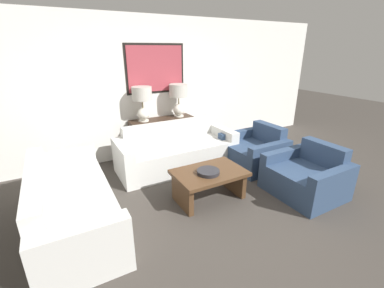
{
  "coord_description": "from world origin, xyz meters",
  "views": [
    {
      "loc": [
        -1.85,
        -2.31,
        2.07
      ],
      "look_at": [
        -0.02,
        1.01,
        0.65
      ],
      "focal_mm": 24.0,
      "sensor_mm": 36.0,
      "label": 1
    }
  ],
  "objects_px": {
    "decorative_bowl": "(208,172)",
    "armchair_near_camera": "(306,177)",
    "table_lamp_right": "(179,96)",
    "couch_by_back_wall": "(176,152)",
    "couch_by_side": "(71,205)",
    "coffee_table": "(209,179)",
    "table_lamp_left": "(142,99)",
    "console_table": "(163,137)",
    "armchair_near_back_wall": "(254,152)"
  },
  "relations": [
    {
      "from": "couch_by_back_wall",
      "to": "armchair_near_back_wall",
      "type": "relative_size",
      "value": 2.16
    },
    {
      "from": "table_lamp_right",
      "to": "couch_by_back_wall",
      "type": "relative_size",
      "value": 0.3
    },
    {
      "from": "decorative_bowl",
      "to": "armchair_near_back_wall",
      "type": "relative_size",
      "value": 0.32
    },
    {
      "from": "coffee_table",
      "to": "armchair_near_camera",
      "type": "relative_size",
      "value": 1.01
    },
    {
      "from": "table_lamp_right",
      "to": "decorative_bowl",
      "type": "bearing_deg",
      "value": -104.33
    },
    {
      "from": "decorative_bowl",
      "to": "armchair_near_camera",
      "type": "height_order",
      "value": "armchair_near_camera"
    },
    {
      "from": "table_lamp_right",
      "to": "armchair_near_back_wall",
      "type": "relative_size",
      "value": 0.65
    },
    {
      "from": "couch_by_back_wall",
      "to": "couch_by_side",
      "type": "relative_size",
      "value": 1.0
    },
    {
      "from": "decorative_bowl",
      "to": "armchair_near_camera",
      "type": "xyz_separation_m",
      "value": [
        1.41,
        -0.52,
        -0.2
      ]
    },
    {
      "from": "couch_by_side",
      "to": "decorative_bowl",
      "type": "xyz_separation_m",
      "value": [
        1.75,
        -0.35,
        0.18
      ]
    },
    {
      "from": "console_table",
      "to": "armchair_near_back_wall",
      "type": "distance_m",
      "value": 1.82
    },
    {
      "from": "table_lamp_right",
      "to": "coffee_table",
      "type": "distance_m",
      "value": 2.08
    },
    {
      "from": "console_table",
      "to": "couch_by_side",
      "type": "distance_m",
      "value": 2.41
    },
    {
      "from": "table_lamp_left",
      "to": "decorative_bowl",
      "type": "xyz_separation_m",
      "value": [
        0.26,
        -1.89,
        -0.72
      ]
    },
    {
      "from": "table_lamp_left",
      "to": "couch_by_side",
      "type": "bearing_deg",
      "value": -134.0
    },
    {
      "from": "table_lamp_right",
      "to": "couch_by_back_wall",
      "type": "bearing_deg",
      "value": -120.29
    },
    {
      "from": "table_lamp_left",
      "to": "armchair_near_camera",
      "type": "relative_size",
      "value": 0.65
    },
    {
      "from": "coffee_table",
      "to": "couch_by_side",
      "type": "bearing_deg",
      "value": 170.39
    },
    {
      "from": "coffee_table",
      "to": "decorative_bowl",
      "type": "height_order",
      "value": "decorative_bowl"
    },
    {
      "from": "console_table",
      "to": "decorative_bowl",
      "type": "xyz_separation_m",
      "value": [
        -0.11,
        -1.89,
        0.08
      ]
    },
    {
      "from": "console_table",
      "to": "table_lamp_left",
      "type": "height_order",
      "value": "table_lamp_left"
    },
    {
      "from": "decorative_bowl",
      "to": "table_lamp_right",
      "type": "bearing_deg",
      "value": 75.67
    },
    {
      "from": "armchair_near_camera",
      "to": "couch_by_side",
      "type": "bearing_deg",
      "value": 164.51
    },
    {
      "from": "table_lamp_left",
      "to": "coffee_table",
      "type": "relative_size",
      "value": 0.65
    },
    {
      "from": "table_lamp_left",
      "to": "table_lamp_right",
      "type": "height_order",
      "value": "same"
    },
    {
      "from": "table_lamp_left",
      "to": "couch_by_side",
      "type": "height_order",
      "value": "table_lamp_left"
    },
    {
      "from": "couch_by_back_wall",
      "to": "decorative_bowl",
      "type": "xyz_separation_m",
      "value": [
        -0.11,
        -1.25,
        0.18
      ]
    },
    {
      "from": "armchair_near_back_wall",
      "to": "console_table",
      "type": "bearing_deg",
      "value": 135.52
    },
    {
      "from": "couch_by_back_wall",
      "to": "armchair_near_camera",
      "type": "distance_m",
      "value": 2.2
    },
    {
      "from": "decorative_bowl",
      "to": "couch_by_side",
      "type": "bearing_deg",
      "value": 168.59
    },
    {
      "from": "table_lamp_right",
      "to": "armchair_near_camera",
      "type": "xyz_separation_m",
      "value": [
        0.92,
        -2.41,
        -0.92
      ]
    },
    {
      "from": "couch_by_side",
      "to": "armchair_near_camera",
      "type": "relative_size",
      "value": 2.16
    },
    {
      "from": "table_lamp_left",
      "to": "armchair_near_back_wall",
      "type": "relative_size",
      "value": 0.65
    },
    {
      "from": "table_lamp_right",
      "to": "armchair_near_back_wall",
      "type": "distance_m",
      "value": 1.82
    },
    {
      "from": "console_table",
      "to": "couch_by_side",
      "type": "height_order",
      "value": "couch_by_side"
    },
    {
      "from": "table_lamp_right",
      "to": "coffee_table",
      "type": "height_order",
      "value": "table_lamp_right"
    },
    {
      "from": "couch_by_back_wall",
      "to": "coffee_table",
      "type": "bearing_deg",
      "value": -92.83
    },
    {
      "from": "armchair_near_camera",
      "to": "couch_by_back_wall",
      "type": "bearing_deg",
      "value": 126.15
    },
    {
      "from": "couch_by_side",
      "to": "coffee_table",
      "type": "distance_m",
      "value": 1.83
    },
    {
      "from": "console_table",
      "to": "armchair_near_back_wall",
      "type": "height_order",
      "value": "console_table"
    },
    {
      "from": "coffee_table",
      "to": "decorative_bowl",
      "type": "distance_m",
      "value": 0.17
    },
    {
      "from": "console_table",
      "to": "couch_by_side",
      "type": "bearing_deg",
      "value": -140.38
    },
    {
      "from": "couch_by_back_wall",
      "to": "armchair_near_back_wall",
      "type": "height_order",
      "value": "couch_by_back_wall"
    },
    {
      "from": "couch_by_side",
      "to": "console_table",
      "type": "bearing_deg",
      "value": 39.62
    },
    {
      "from": "table_lamp_left",
      "to": "decorative_bowl",
      "type": "relative_size",
      "value": 2.04
    },
    {
      "from": "couch_by_back_wall",
      "to": "decorative_bowl",
      "type": "relative_size",
      "value": 6.73
    },
    {
      "from": "coffee_table",
      "to": "table_lamp_right",
      "type": "bearing_deg",
      "value": 76.79
    },
    {
      "from": "decorative_bowl",
      "to": "armchair_near_back_wall",
      "type": "bearing_deg",
      "value": 23.72
    },
    {
      "from": "coffee_table",
      "to": "armchair_near_camera",
      "type": "height_order",
      "value": "armchair_near_camera"
    },
    {
      "from": "table_lamp_right",
      "to": "decorative_bowl",
      "type": "relative_size",
      "value": 2.04
    }
  ]
}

